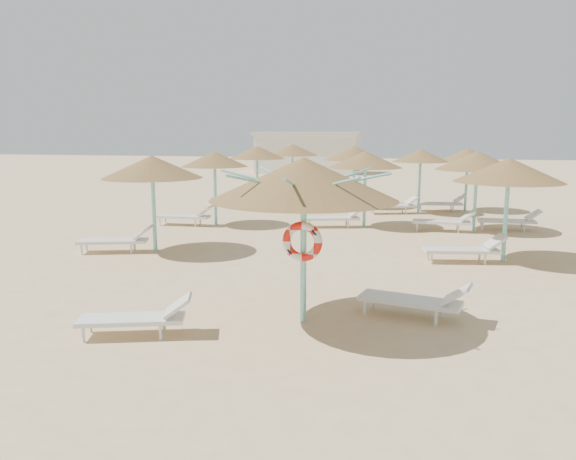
# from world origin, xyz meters

# --- Properties ---
(ground) EXTENTS (120.00, 120.00, 0.00)m
(ground) POSITION_xyz_m (0.00, 0.00, 0.00)
(ground) COLOR #D4B081
(ground) RESTS_ON ground
(main_palapa) EXTENTS (3.28, 3.28, 2.94)m
(main_palapa) POSITION_xyz_m (0.38, -0.34, 2.56)
(main_palapa) COLOR #79D3CD
(main_palapa) RESTS_ON ground
(lounger_main_a) EXTENTS (1.95, 1.09, 0.68)m
(lounger_main_a) POSITION_xyz_m (-2.16, -1.62, 0.32)
(lounger_main_a) COLOR silver
(lounger_main_a) RESTS_ON ground
(lounger_main_b) EXTENTS (2.07, 1.05, 0.72)m
(lounger_main_b) POSITION_xyz_m (2.38, 0.30, 0.34)
(lounger_main_b) COLOR silver
(lounger_main_b) RESTS_ON ground
(palapa_field) EXTENTS (19.39, 17.25, 2.71)m
(palapa_field) POSITION_xyz_m (1.64, 10.87, 2.31)
(palapa_field) COLOR #79D3CD
(palapa_field) RESTS_ON ground
(service_hut) EXTENTS (8.40, 4.40, 3.25)m
(service_hut) POSITION_xyz_m (-6.00, 35.00, 1.64)
(service_hut) COLOR silver
(service_hut) RESTS_ON ground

